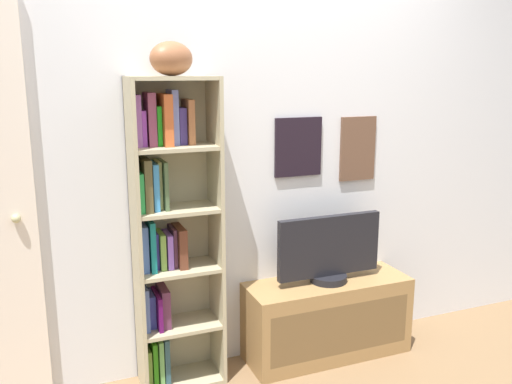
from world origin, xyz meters
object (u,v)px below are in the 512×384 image
at_px(football, 171,59).
at_px(television, 329,250).
at_px(tv_stand, 327,318).
at_px(bookshelf, 168,231).

xyz_separation_m(football, television, (0.89, -0.05, -1.08)).
bearing_deg(tv_stand, football, 176.91).
height_order(football, tv_stand, football).
xyz_separation_m(bookshelf, television, (0.93, -0.08, -0.20)).
relative_size(bookshelf, football, 6.81).
bearing_deg(football, television, -3.01).
relative_size(bookshelf, television, 2.57).
bearing_deg(football, tv_stand, -3.09).
distance_m(football, television, 1.40).
xyz_separation_m(bookshelf, football, (0.04, -0.03, 0.88)).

